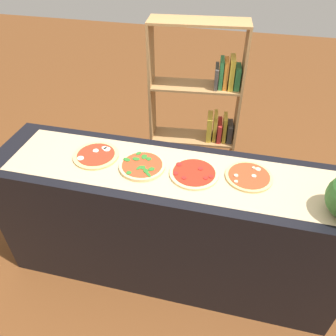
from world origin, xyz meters
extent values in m
plane|color=brown|center=(0.00, 0.00, 0.00)|extent=(12.00, 12.00, 0.00)
cube|color=black|center=(0.00, 0.00, 0.48)|extent=(2.24, 0.58, 0.96)
cube|color=tan|center=(0.00, 0.00, 0.96)|extent=(1.97, 0.45, 0.00)
cylinder|color=#DBB26B|center=(-0.47, 0.03, 0.97)|extent=(0.29, 0.29, 0.01)
cylinder|color=red|center=(-0.47, 0.03, 0.97)|extent=(0.23, 0.23, 0.00)
cylinder|color=#EFE5CC|center=(-0.42, 0.09, 0.98)|extent=(0.05, 0.05, 0.00)
cylinder|color=#EFE5CC|center=(-0.44, 0.10, 0.98)|extent=(0.03, 0.03, 0.00)
cylinder|color=#EFE5CC|center=(-0.54, -0.03, 0.98)|extent=(0.04, 0.04, 0.00)
cylinder|color=#EFE5CC|center=(-0.48, 0.06, 0.98)|extent=(0.04, 0.04, 0.00)
cylinder|color=#E5C17F|center=(-0.16, -0.01, 0.97)|extent=(0.28, 0.28, 0.02)
cylinder|color=red|center=(-0.16, -0.01, 0.98)|extent=(0.24, 0.24, 0.00)
ellipsoid|color=#286B23|center=(-0.26, 0.01, 0.98)|extent=(0.06, 0.05, 0.00)
ellipsoid|color=#286B23|center=(-0.21, 0.03, 0.98)|extent=(0.05, 0.04, 0.00)
ellipsoid|color=#286B23|center=(-0.17, 0.06, 0.98)|extent=(0.04, 0.04, 0.00)
ellipsoid|color=#286B23|center=(-0.12, -0.06, 0.98)|extent=(0.05, 0.06, 0.00)
ellipsoid|color=#286B23|center=(-0.16, -0.04, 0.98)|extent=(0.04, 0.05, 0.00)
ellipsoid|color=#286B23|center=(-0.09, -0.04, 0.98)|extent=(0.05, 0.05, 0.00)
ellipsoid|color=#286B23|center=(-0.21, -0.10, 0.98)|extent=(0.05, 0.05, 0.00)
ellipsoid|color=#286B23|center=(-0.13, 0.05, 0.98)|extent=(0.05, 0.05, 0.00)
ellipsoid|color=#286B23|center=(-0.17, 0.07, 0.98)|extent=(0.04, 0.05, 0.00)
ellipsoid|color=#286B23|center=(-0.14, -0.04, 0.98)|extent=(0.03, 0.04, 0.00)
ellipsoid|color=#286B23|center=(-0.21, 0.09, 0.98)|extent=(0.04, 0.05, 0.00)
ellipsoid|color=#286B23|center=(-0.09, -0.09, 0.98)|extent=(0.05, 0.05, 0.00)
cylinder|color=#E5C17F|center=(0.16, 0.00, 0.97)|extent=(0.29, 0.29, 0.01)
cylinder|color=#AD2314|center=(0.16, 0.00, 0.97)|extent=(0.25, 0.25, 0.00)
cylinder|color=maroon|center=(0.05, -0.04, 0.98)|extent=(0.03, 0.03, 0.00)
cylinder|color=maroon|center=(0.11, -0.07, 0.98)|extent=(0.03, 0.03, 0.00)
cylinder|color=maroon|center=(0.19, 0.04, 0.98)|extent=(0.03, 0.03, 0.00)
cylinder|color=maroon|center=(0.26, -0.02, 0.98)|extent=(0.03, 0.03, 0.00)
cylinder|color=maroon|center=(0.06, 0.05, 0.98)|extent=(0.04, 0.04, 0.00)
cylinder|color=maroon|center=(0.23, -0.04, 0.98)|extent=(0.03, 0.03, 0.00)
cylinder|color=#DBB26B|center=(0.47, 0.05, 0.97)|extent=(0.27, 0.27, 0.01)
cylinder|color=red|center=(0.47, 0.05, 0.97)|extent=(0.24, 0.24, 0.00)
cylinder|color=#C6B28E|center=(0.52, 0.11, 0.98)|extent=(0.03, 0.03, 0.01)
cylinder|color=#C6B28E|center=(0.40, -0.03, 0.98)|extent=(0.02, 0.02, 0.01)
cylinder|color=#C6B28E|center=(0.40, 0.02, 0.98)|extent=(0.02, 0.02, 0.01)
cylinder|color=#C6B28E|center=(0.49, 0.12, 0.98)|extent=(0.02, 0.02, 0.01)
cylinder|color=#C6B28E|center=(0.50, 0.04, 0.98)|extent=(0.03, 0.03, 0.01)
cube|color=#A87A47|center=(0.35, 1.08, 0.77)|extent=(0.05, 0.25, 1.53)
cube|color=#A87A47|center=(-0.38, 1.00, 0.77)|extent=(0.05, 0.25, 1.53)
cube|color=#A87A47|center=(-0.01, 1.04, 0.01)|extent=(0.74, 0.32, 0.02)
cube|color=#47423D|center=(0.31, 1.07, 0.13)|extent=(0.06, 0.19, 0.23)
cube|color=#47423D|center=(0.26, 1.07, 0.13)|extent=(0.06, 0.21, 0.23)
cube|color=#753384|center=(0.23, 1.06, 0.12)|extent=(0.05, 0.19, 0.20)
cube|color=#A87A47|center=(-0.01, 1.04, 0.51)|extent=(0.74, 0.32, 0.02)
cube|color=#47423D|center=(0.31, 1.07, 0.60)|extent=(0.06, 0.17, 0.16)
cube|color=gold|center=(0.26, 1.07, 0.64)|extent=(0.05, 0.17, 0.23)
cube|color=#B22823|center=(0.22, 1.06, 0.61)|extent=(0.05, 0.19, 0.17)
cube|color=gold|center=(0.18, 1.06, 0.65)|extent=(0.04, 0.16, 0.25)
cube|color=gold|center=(0.13, 1.05, 0.64)|extent=(0.06, 0.18, 0.23)
cube|color=#A87A47|center=(-0.01, 1.04, 1.02)|extent=(0.74, 0.32, 0.02)
cube|color=#2D753D|center=(0.31, 1.07, 1.12)|extent=(0.06, 0.16, 0.18)
cube|color=gold|center=(0.26, 1.07, 1.15)|extent=(0.06, 0.18, 0.25)
cube|color=orange|center=(0.22, 1.06, 1.14)|extent=(0.05, 0.16, 0.22)
cube|color=#2D753D|center=(0.18, 1.06, 1.14)|extent=(0.05, 0.16, 0.23)
cube|color=#47423D|center=(0.15, 1.06, 1.11)|extent=(0.05, 0.19, 0.17)
cube|color=#A87A47|center=(-0.01, 1.04, 1.52)|extent=(0.74, 0.32, 0.02)
camera|label=1|loc=(0.35, -1.48, 2.22)|focal=35.43mm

